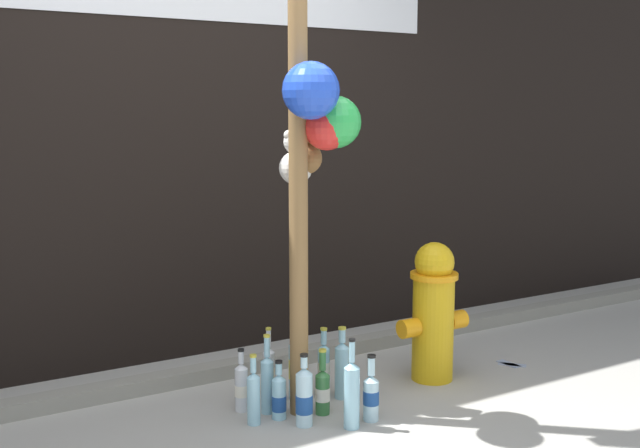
# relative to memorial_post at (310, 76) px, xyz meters

# --- Properties ---
(building_wall) EXTENTS (10.00, 0.21, 3.72)m
(building_wall) POSITION_rel_memorial_post_xyz_m (-0.23, 1.21, 0.24)
(building_wall) COLOR black
(building_wall) RESTS_ON ground_plane
(curb_strip) EXTENTS (8.00, 0.12, 0.08)m
(curb_strip) POSITION_rel_memorial_post_xyz_m (-0.23, 0.68, -1.58)
(curb_strip) COLOR gray
(curb_strip) RESTS_ON ground_plane
(memorial_post) EXTENTS (0.51, 0.47, 2.97)m
(memorial_post) POSITION_rel_memorial_post_xyz_m (0.00, 0.00, 0.00)
(memorial_post) COLOR olive
(memorial_post) RESTS_ON ground_plane
(fire_hydrant) EXTENTS (0.43, 0.26, 0.76)m
(fire_hydrant) POSITION_rel_memorial_post_xyz_m (0.81, 0.07, -1.24)
(fire_hydrant) COLOR gold
(fire_hydrant) RESTS_ON ground_plane
(bottle_0) EXTENTS (0.06, 0.06, 0.39)m
(bottle_0) POSITION_rel_memorial_post_xyz_m (-0.18, 0.11, -1.46)
(bottle_0) COLOR #93CCE0
(bottle_0) RESTS_ON ground_plane
(bottle_1) EXTENTS (0.07, 0.07, 0.43)m
(bottle_1) POSITION_rel_memorial_post_xyz_m (0.07, -0.25, -1.45)
(bottle_1) COLOR #93CCE0
(bottle_1) RESTS_ON ground_plane
(bottle_2) EXTENTS (0.06, 0.06, 0.37)m
(bottle_2) POSITION_rel_memorial_post_xyz_m (-0.09, 0.28, -1.48)
(bottle_2) COLOR silver
(bottle_2) RESTS_ON ground_plane
(bottle_3) EXTENTS (0.08, 0.08, 0.32)m
(bottle_3) POSITION_rel_memorial_post_xyz_m (0.20, -0.23, -1.49)
(bottle_3) COLOR #B2DBEA
(bottle_3) RESTS_ON ground_plane
(bottle_4) EXTENTS (0.06, 0.06, 0.34)m
(bottle_4) POSITION_rel_memorial_post_xyz_m (-0.30, 0.02, -1.48)
(bottle_4) COLOR #93CCE0
(bottle_4) RESTS_ON ground_plane
(bottle_5) EXTENTS (0.08, 0.08, 0.39)m
(bottle_5) POSITION_rel_memorial_post_xyz_m (0.03, 0.20, -1.45)
(bottle_5) COLOR #93CCE0
(bottle_5) RESTS_ON ground_plane
(bottle_6) EXTENTS (0.07, 0.07, 0.33)m
(bottle_6) POSITION_rel_memorial_post_xyz_m (0.04, -0.04, -1.50)
(bottle_6) COLOR #337038
(bottle_6) RESTS_ON ground_plane
(bottle_7) EXTENTS (0.08, 0.08, 0.35)m
(bottle_7) POSITION_rel_memorial_post_xyz_m (-0.10, -0.12, -1.48)
(bottle_7) COLOR #B2DBEA
(bottle_7) RESTS_ON ground_plane
(bottle_8) EXTENTS (0.07, 0.07, 0.29)m
(bottle_8) POSITION_rel_memorial_post_xyz_m (-0.17, 0.02, -1.51)
(bottle_8) COLOR #93CCE0
(bottle_8) RESTS_ON ground_plane
(bottle_9) EXTENTS (0.07, 0.07, 0.38)m
(bottle_9) POSITION_rel_memorial_post_xyz_m (0.23, 0.08, -1.46)
(bottle_9) COLOR #93CCE0
(bottle_9) RESTS_ON ground_plane
(bottle_10) EXTENTS (0.07, 0.07, 0.32)m
(bottle_10) POSITION_rel_memorial_post_xyz_m (-0.28, 0.19, -1.49)
(bottle_10) COLOR silver
(bottle_10) RESTS_ON ground_plane
(bottle_11) EXTENTS (0.06, 0.06, 0.36)m
(bottle_11) POSITION_rel_memorial_post_xyz_m (0.17, 0.16, -1.47)
(bottle_11) COLOR #93CCE0
(bottle_11) RESTS_ON ground_plane
(litter_0) EXTENTS (0.14, 0.15, 0.01)m
(litter_0) POSITION_rel_memorial_post_xyz_m (1.35, 0.01, -1.62)
(litter_0) COLOR #8C99B2
(litter_0) RESTS_ON ground_plane
(litter_2) EXTENTS (0.06, 0.15, 0.01)m
(litter_2) POSITION_rel_memorial_post_xyz_m (1.35, 0.03, -1.62)
(litter_2) COLOR #8C99B2
(litter_2) RESTS_ON ground_plane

